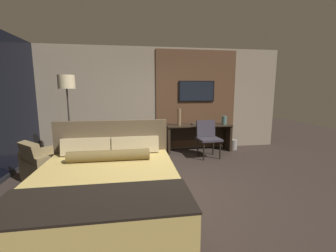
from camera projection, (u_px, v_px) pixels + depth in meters
name	position (u px, v px, depth m)	size (l,w,h in m)	color
ground_plane	(169.00, 188.00, 3.87)	(16.00, 16.00, 0.00)	#332823
wall_back_tv_panel	(159.00, 100.00, 6.20)	(7.20, 0.09, 2.80)	gray
bed	(107.00, 190.00, 3.02)	(1.93, 2.26, 1.15)	#33281E
desk	(198.00, 133.00, 6.21)	(1.76, 0.55, 0.73)	#2D2319
tv	(197.00, 91.00, 6.25)	(1.01, 0.04, 0.57)	black
desk_chair	(208.00, 135.00, 5.63)	(0.57, 0.56, 0.91)	#38333D
armchair_by_window	(46.00, 166.00, 4.20)	(1.01, 1.01, 0.78)	olive
floor_lamp	(67.00, 90.00, 4.67)	(0.34, 0.34, 1.98)	#282623
vase_tall	(179.00, 117.00, 5.96)	(0.09, 0.09, 0.45)	#846647
vase_short	(224.00, 120.00, 6.14)	(0.14, 0.14, 0.23)	#4C706B
book	(195.00, 124.00, 6.15)	(0.23, 0.17, 0.03)	#332D28
waste_bin	(233.00, 145.00, 6.35)	(0.22, 0.22, 0.28)	gray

